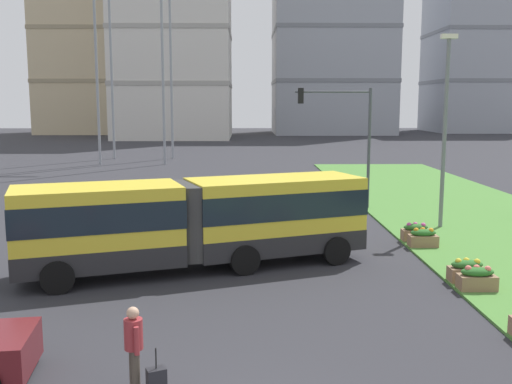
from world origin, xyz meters
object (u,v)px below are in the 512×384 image
Objects in this scene: apartment_tower_eastcentre at (482,35)px; apartment_tower_centre at (333,8)px; flower_planter_3 at (467,270)px; apartment_tower_west at (87,9)px; apartment_tower_westcentre at (173,8)px; pedestrian_crossing at (134,344)px; traffic_light_far_right at (346,127)px; streetlight_median at (445,123)px; car_silver_hatch at (122,204)px; flower_planter_5 at (416,232)px; flower_planter_2 at (477,278)px; rolling_suitcase at (157,382)px; articulated_bus at (197,221)px; flower_planter_4 at (423,238)px.

apartment_tower_centre is at bearing -168.16° from apartment_tower_eastcentre.
flower_planter_3 is 111.91m from apartment_tower_eastcentre.
apartment_tower_westcentre is (18.27, -16.93, -2.56)m from apartment_tower_west.
traffic_light_far_right is (7.40, 20.08, 3.37)m from pedestrian_crossing.
flower_planter_3 is at bearing -77.07° from apartment_tower_westcentre.
apartment_tower_west is at bearing 110.61° from flower_planter_3.
car_silver_hatch is at bearing 170.43° from streetlight_median.
pedestrian_crossing is 1.58× the size of flower_planter_5.
flower_planter_3 is 0.13× the size of streetlight_median.
flower_planter_3 is at bearing 90.00° from flower_planter_2.
flower_planter_5 is 0.13× the size of streetlight_median.
rolling_suitcase is at bearing -23.96° from pedestrian_crossing.
articulated_bus is at bearing -156.50° from flower_planter_5.
flower_planter_5 is (0.00, 6.41, 0.00)m from flower_planter_2.
apartment_tower_west is (-27.88, 105.08, 22.52)m from pedestrian_crossing.
apartment_tower_westcentre is (-18.66, 75.70, 20.53)m from flower_planter_5.
pedestrian_crossing is at bearing -93.34° from articulated_bus.
flower_planter_2 is at bearing -83.26° from traffic_light_far_right.
car_silver_hatch is at bearing 138.21° from flower_planter_2.
rolling_suitcase is (0.45, -0.20, -0.69)m from pedestrian_crossing.
pedestrian_crossing is 1.58× the size of flower_planter_2.
flower_planter_3 is (8.54, -1.87, -1.23)m from articulated_bus.
traffic_light_far_right is at bearing 12.15° from car_silver_hatch.
car_silver_hatch is 13.97m from flower_planter_5.
car_silver_hatch is 0.52× the size of streetlight_median.
articulated_bus is 1.86× the size of traffic_light_far_right.
car_silver_hatch is at bearing -85.39° from apartment_tower_westcentre.
flower_planter_4 is (0.00, 5.39, 0.00)m from flower_planter_2.
flower_planter_4 is at bearing -76.33° from apartment_tower_westcentre.
pedestrian_crossing is 14.60m from flower_planter_4.
apartment_tower_westcentre is (-18.66, 82.11, 20.53)m from flower_planter_2.
articulated_bus is 0.25× the size of apartment_tower_centre.
car_silver_hatch is 4.04× the size of flower_planter_5.
apartment_tower_west is at bearing 104.86° from pedestrian_crossing.
streetlight_median reaches higher than car_silver_hatch.
flower_planter_5 is at bearing 23.50° from articulated_bus.
rolling_suitcase is 0.02× the size of apartment_tower_west.
flower_planter_4 is at bearing -95.88° from apartment_tower_centre.
flower_planter_5 is 102.36m from apartment_tower_west.
rolling_suitcase is 21.81m from traffic_light_far_right.
apartment_tower_west is at bearing 111.52° from flower_planter_4.
car_silver_hatch is at bearing 158.21° from flower_planter_5.
flower_planter_4 is 1.01m from flower_planter_5.
car_silver_hatch is at bearing 140.29° from flower_planter_3.
apartment_tower_westcentre is (-5.69, 70.52, 20.20)m from car_silver_hatch.
apartment_tower_centre is 31.94m from apartment_tower_eastcentre.
flower_planter_5 is at bearing -77.72° from traffic_light_far_right.
apartment_tower_westcentre is at bearing 103.67° from flower_planter_4.
flower_planter_2 is (9.05, 6.05, -0.58)m from pedestrian_crossing.
rolling_suitcase is 0.88× the size of flower_planter_4.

